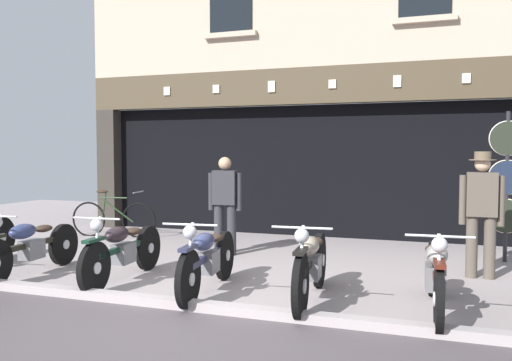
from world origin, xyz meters
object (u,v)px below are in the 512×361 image
(motorcycle_center_left, at_px, (123,249))
(motorcycle_center, at_px, (208,258))
(salesman_left, at_px, (225,201))
(leaning_bicycle, at_px, (113,218))
(motorcycle_left, at_px, (30,245))
(motorcycle_center_right, at_px, (311,263))
(advert_board_near, at_px, (241,157))
(advert_board_far, at_px, (191,158))
(tyre_sign_pole, at_px, (507,179))
(shopkeeper_center, at_px, (482,208))
(motorcycle_right, at_px, (435,273))

(motorcycle_center_left, height_order, motorcycle_center, motorcycle_center)
(motorcycle_center_left, height_order, salesman_left, salesman_left)
(leaning_bicycle, bearing_deg, motorcycle_center_left, 27.13)
(motorcycle_left, relative_size, motorcycle_center_right, 1.00)
(motorcycle_center_right, distance_m, salesman_left, 2.96)
(advert_board_near, xyz_separation_m, leaning_bicycle, (-2.16, -1.44, -1.21))
(motorcycle_center, distance_m, leaning_bicycle, 4.75)
(salesman_left, distance_m, advert_board_far, 3.09)
(motorcycle_left, relative_size, salesman_left, 1.26)
(advert_board_near, bearing_deg, motorcycle_center, -73.82)
(advert_board_near, bearing_deg, advert_board_far, 179.99)
(motorcycle_center_left, relative_size, advert_board_far, 1.81)
(salesman_left, bearing_deg, motorcycle_center_left, 68.95)
(motorcycle_center_right, xyz_separation_m, tyre_sign_pole, (2.30, 3.08, 0.84))
(motorcycle_left, xyz_separation_m, advert_board_far, (0.12, 4.64, 1.13))
(shopkeeper_center, relative_size, advert_board_near, 1.80)
(shopkeeper_center, height_order, leaning_bicycle, shopkeeper_center)
(motorcycle_left, distance_m, motorcycle_center_right, 3.88)
(motorcycle_center_left, bearing_deg, salesman_left, -108.95)
(motorcycle_left, bearing_deg, advert_board_near, -109.06)
(motorcycle_right, relative_size, shopkeeper_center, 1.20)
(motorcycle_center, bearing_deg, motorcycle_center_left, -12.67)
(motorcycle_left, xyz_separation_m, tyre_sign_pole, (6.18, 3.11, 0.86))
(motorcycle_center, relative_size, motorcycle_right, 0.98)
(motorcycle_right, height_order, advert_board_near, advert_board_near)
(shopkeeper_center, bearing_deg, motorcycle_center_right, 44.73)
(tyre_sign_pole, xyz_separation_m, advert_board_far, (-6.06, 1.52, 0.27))
(motorcycle_center, bearing_deg, motorcycle_left, -6.06)
(motorcycle_center_right, relative_size, tyre_sign_pole, 0.87)
(advert_board_near, bearing_deg, motorcycle_center_left, -89.06)
(motorcycle_left, bearing_deg, motorcycle_center_right, 176.97)
(tyre_sign_pole, height_order, advert_board_far, tyre_sign_pole)
(motorcycle_left, relative_size, advert_board_near, 2.15)
(motorcycle_center, relative_size, shopkeeper_center, 1.18)
(advert_board_far, bearing_deg, motorcycle_left, -91.46)
(motorcycle_center, xyz_separation_m, salesman_left, (-0.70, 2.22, 0.46))
(motorcycle_left, relative_size, tyre_sign_pole, 0.87)
(tyre_sign_pole, bearing_deg, motorcycle_center_left, -148.37)
(leaning_bicycle, bearing_deg, motorcycle_center, 38.54)
(motorcycle_center_left, distance_m, salesman_left, 2.20)
(motorcycle_center, bearing_deg, motorcycle_center_right, 175.80)
(motorcycle_left, height_order, advert_board_far, advert_board_far)
(salesman_left, xyz_separation_m, advert_board_near, (-0.64, 2.42, 0.70))
(motorcycle_center_left, bearing_deg, motorcycle_right, 175.34)
(tyre_sign_pole, relative_size, advert_board_far, 2.09)
(advert_board_near, bearing_deg, motorcycle_left, -105.47)
(motorcycle_center_left, height_order, shopkeeper_center, shopkeeper_center)
(motorcycle_center_right, xyz_separation_m, leaning_bicycle, (-4.75, 3.16, -0.06))
(motorcycle_right, bearing_deg, shopkeeper_center, -110.32)
(motorcycle_left, height_order, motorcycle_center, motorcycle_center)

